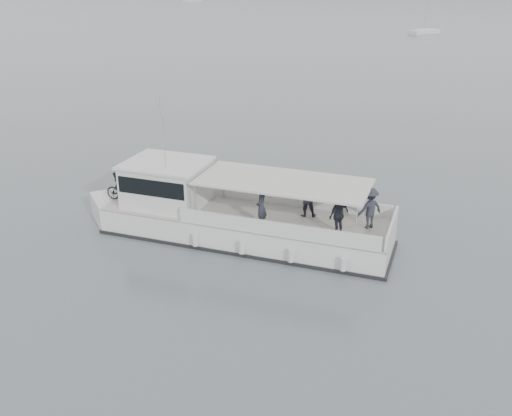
% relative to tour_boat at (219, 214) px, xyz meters
% --- Properties ---
extents(ground, '(1400.00, 1400.00, 0.00)m').
position_rel_tour_boat_xyz_m(ground, '(-2.53, -2.75, -1.03)').
color(ground, '#566265').
rests_on(ground, ground).
extents(tour_boat, '(15.04, 3.93, 6.30)m').
position_rel_tour_boat_xyz_m(tour_boat, '(0.00, 0.00, 0.00)').
color(tour_boat, white).
rests_on(tour_boat, ground).
extents(moored_fleet, '(412.71, 365.66, 9.54)m').
position_rel_tour_boat_xyz_m(moored_fleet, '(-25.28, 187.82, -0.67)').
color(moored_fleet, white).
rests_on(moored_fleet, ground).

